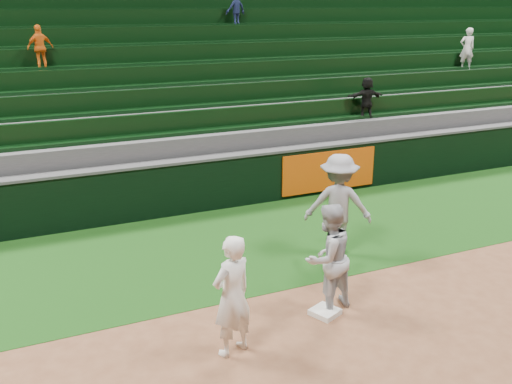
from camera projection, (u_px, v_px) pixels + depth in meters
ground at (328, 312)px, 8.86m from camera, size 70.00×70.00×0.00m
foul_grass at (251, 242)px, 11.46m from camera, size 36.00×4.20×0.01m
first_base at (325, 312)px, 8.78m from camera, size 0.50×0.50×0.09m
first_baseman at (232, 296)px, 7.59m from camera, size 0.73×0.60×1.73m
baserunner at (328, 258)px, 8.70m from camera, size 0.97×0.83×1.74m
base_coach at (338, 205)px, 10.68m from camera, size 1.45×1.26×1.94m
field_wall at (214, 182)px, 13.18m from camera, size 36.00×0.45×1.25m
stadium_seating at (167, 110)px, 16.11m from camera, size 36.00×5.95×4.97m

